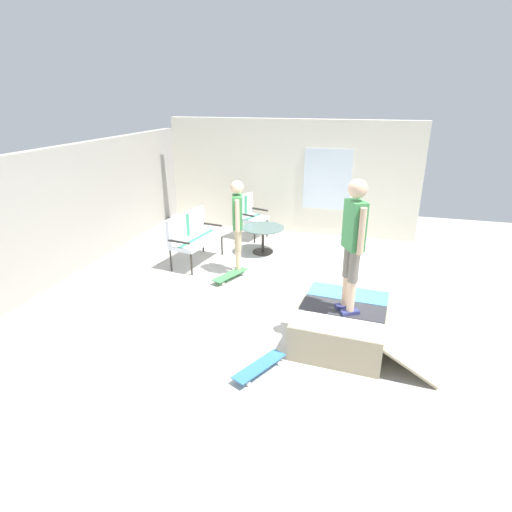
{
  "coord_description": "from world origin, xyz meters",
  "views": [
    {
      "loc": [
        -6.06,
        -1.42,
        3.22
      ],
      "look_at": [
        0.12,
        0.32,
        0.7
      ],
      "focal_mm": 29.22,
      "sensor_mm": 36.0,
      "label": 1
    }
  ],
  "objects": [
    {
      "name": "patio_table",
      "position": [
        2.09,
        0.72,
        0.4
      ],
      "size": [
        0.9,
        0.9,
        0.57
      ],
      "color": "#2D2823",
      "rests_on": "ground_plane"
    },
    {
      "name": "back_wall_cinderblock",
      "position": [
        0.0,
        4.0,
        1.17
      ],
      "size": [
        9.0,
        0.2,
        2.35
      ],
      "color": "#9E998E",
      "rests_on": "ground_plane"
    },
    {
      "name": "patio_chair_near_house",
      "position": [
        3.0,
        1.31,
        0.61
      ],
      "size": [
        0.76,
        0.71,
        1.02
      ],
      "color": "#2D2823",
      "rests_on": "ground_plane"
    },
    {
      "name": "person_skater",
      "position": [
        -0.99,
        -1.26,
        1.54
      ],
      "size": [
        0.43,
        0.34,
        1.77
      ],
      "color": "navy",
      "rests_on": "skate_ramp"
    },
    {
      "name": "skateboard_by_bench",
      "position": [
        0.58,
        0.95,
        0.08
      ],
      "size": [
        0.82,
        0.49,
        0.1
      ],
      "color": "#3F8C4C",
      "rests_on": "ground_plane"
    },
    {
      "name": "patio_bench",
      "position": [
        1.2,
        1.96,
        0.62
      ],
      "size": [
        1.32,
        0.74,
        1.02
      ],
      "color": "#2D2823",
      "rests_on": "ground_plane"
    },
    {
      "name": "skate_ramp",
      "position": [
        -0.93,
        -1.23,
        0.25
      ],
      "size": [
        1.55,
        1.92,
        0.5
      ],
      "color": "tan",
      "rests_on": "ground_plane"
    },
    {
      "name": "skateboard_spare",
      "position": [
        -1.94,
        -0.3,
        0.08
      ],
      "size": [
        0.8,
        0.54,
        0.1
      ],
      "color": "#3372B2",
      "rests_on": "ground_plane"
    },
    {
      "name": "person_watching",
      "position": [
        0.94,
        0.9,
        1.04
      ],
      "size": [
        0.46,
        0.31,
        1.77
      ],
      "color": "silver",
      "rests_on": "ground_plane"
    },
    {
      "name": "ground_plane",
      "position": [
        0.0,
        0.0,
        -0.05
      ],
      "size": [
        12.0,
        12.0,
        0.1
      ],
      "primitive_type": "cube",
      "color": "beige"
    },
    {
      "name": "house_facade",
      "position": [
        3.8,
        0.49,
        1.34
      ],
      "size": [
        0.23,
        6.0,
        2.68
      ],
      "color": "silver",
      "rests_on": "ground_plane"
    }
  ]
}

